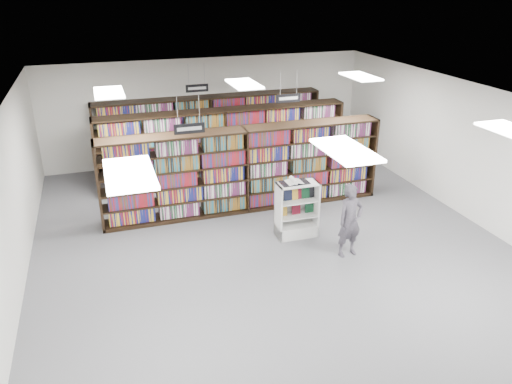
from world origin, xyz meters
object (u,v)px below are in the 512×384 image
object	(u,v)px
endcap_display	(296,217)
bookshelf_row_near	(245,170)
shopper	(350,221)
open_book	(294,181)

from	to	relation	value
endcap_display	bookshelf_row_near	bearing A→B (deg)	113.05
bookshelf_row_near	shopper	size ratio (longest dim) A/B	4.42
endcap_display	shopper	size ratio (longest dim) A/B	0.81
open_book	shopper	xyz separation A→B (m)	(0.79, -1.16, -0.53)
bookshelf_row_near	shopper	world-z (taller)	bookshelf_row_near
bookshelf_row_near	endcap_display	world-z (taller)	bookshelf_row_near
bookshelf_row_near	open_book	distance (m)	1.81
endcap_display	open_book	distance (m)	0.87
open_book	shopper	world-z (taller)	shopper
bookshelf_row_near	open_book	size ratio (longest dim) A/B	11.22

